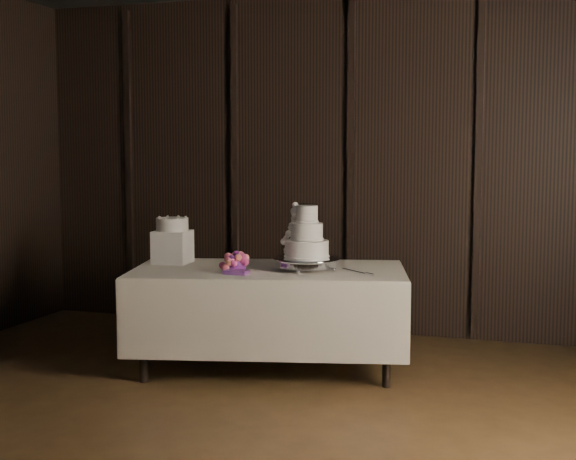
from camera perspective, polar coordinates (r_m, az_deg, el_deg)
The scene contains 8 objects.
room at distance 3.82m, azimuth -7.83°, elevation 3.68°, with size 6.08×7.08×3.08m.
display_table at distance 5.95m, azimuth -1.38°, elevation -6.03°, with size 2.18×1.49×0.76m.
cake_stand at distance 5.81m, azimuth 1.34°, elevation -2.43°, with size 0.48×0.48×0.09m, color silver.
wedding_cake at distance 5.78m, azimuth 1.03°, elevation -0.52°, with size 0.36×0.32×0.38m.
bouquet at distance 5.75m, azimuth -3.73°, elevation -2.37°, with size 0.28×0.38×0.18m, color #CB4D5F, non-canonical shape.
box_pedestal at distance 6.22m, azimuth -8.21°, elevation -1.20°, with size 0.26×0.26×0.25m, color white.
small_cake at distance 6.21m, azimuth -8.23°, elevation 0.40°, with size 0.25×0.25×0.10m, color white.
cake_knife at distance 5.75m, azimuth 4.72°, elevation -2.94°, with size 0.37×0.02×0.01m, color silver.
Camera 1 is at (1.66, -3.43, 1.64)m, focal length 50.00 mm.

